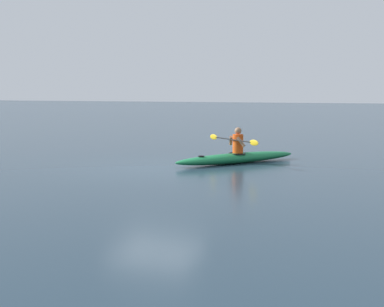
# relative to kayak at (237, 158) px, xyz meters

# --- Properties ---
(ground_plane) EXTENTS (160.00, 160.00, 0.00)m
(ground_plane) POSITION_rel_kayak_xyz_m (1.84, 1.96, -0.16)
(ground_plane) COLOR #233847
(kayak) EXTENTS (3.19, 3.70, 0.31)m
(kayak) POSITION_rel_kayak_xyz_m (0.00, 0.00, 0.00)
(kayak) COLOR #19723F
(kayak) RESTS_ON ground
(kayaker) EXTENTS (1.96, 1.62, 0.78)m
(kayaker) POSITION_rel_kayak_xyz_m (-0.00, -0.00, 0.50)
(kayaker) COLOR #E04C14
(kayaker) RESTS_ON kayak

